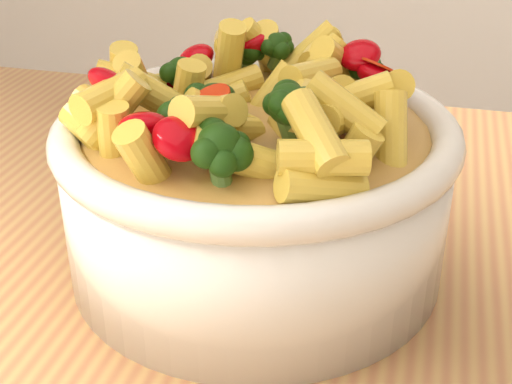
# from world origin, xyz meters

# --- Properties ---
(table) EXTENTS (1.20, 0.80, 0.90)m
(table) POSITION_xyz_m (0.00, 0.00, 0.80)
(table) COLOR #AC8049
(table) RESTS_ON ground
(serving_bowl) EXTENTS (0.27, 0.27, 0.12)m
(serving_bowl) POSITION_xyz_m (0.11, 0.05, 0.96)
(serving_bowl) COLOR white
(serving_bowl) RESTS_ON table
(pasta_salad) EXTENTS (0.22, 0.22, 0.05)m
(pasta_salad) POSITION_xyz_m (0.11, 0.05, 1.03)
(pasta_salad) COLOR #FED550
(pasta_salad) RESTS_ON serving_bowl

